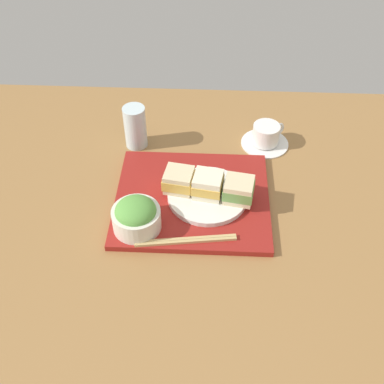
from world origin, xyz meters
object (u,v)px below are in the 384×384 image
at_px(sandwich_middle, 209,184).
at_px(sandwich_plate, 209,195).
at_px(salad_bowl, 137,216).
at_px(coffee_cup, 266,136).
at_px(sandwich_near, 179,180).
at_px(drinking_glass, 136,127).
at_px(chopsticks_pair, 186,240).
at_px(sandwich_far, 239,190).

bearing_deg(sandwich_middle, sandwich_plate, 0.00).
height_order(sandwich_plate, salad_bowl, salad_bowl).
bearing_deg(coffee_cup, salad_bowl, -133.19).
xyz_separation_m(sandwich_near, drinking_glass, (-0.13, 0.20, 0.01)).
xyz_separation_m(sandwich_middle, chopsticks_pair, (-0.05, -0.14, -0.04)).
bearing_deg(chopsticks_pair, salad_bowl, 161.11).
distance_m(chopsticks_pair, drinking_glass, 0.39).
xyz_separation_m(sandwich_far, drinking_glass, (-0.27, 0.23, 0.00)).
bearing_deg(sandwich_far, sandwich_plate, 168.71).
bearing_deg(chopsticks_pair, sandwich_plate, 71.85).
height_order(sandwich_far, chopsticks_pair, sandwich_far).
bearing_deg(sandwich_plate, sandwich_far, -11.29).
relative_size(sandwich_far, coffee_cup, 0.61).
relative_size(sandwich_near, drinking_glass, 0.67).
relative_size(sandwich_near, chopsticks_pair, 0.36).
xyz_separation_m(sandwich_far, chopsticks_pair, (-0.12, -0.13, -0.04)).
xyz_separation_m(coffee_cup, drinking_glass, (-0.36, -0.02, 0.03)).
distance_m(sandwich_plate, sandwich_far, 0.08).
bearing_deg(sandwich_far, coffee_cup, 71.37).
height_order(sandwich_middle, salad_bowl, salad_bowl).
height_order(sandwich_middle, chopsticks_pair, sandwich_middle).
height_order(sandwich_near, drinking_glass, drinking_glass).
distance_m(sandwich_plate, sandwich_near, 0.08).
xyz_separation_m(sandwich_plate, drinking_glass, (-0.20, 0.21, 0.04)).
xyz_separation_m(salad_bowl, drinking_glass, (-0.04, 0.32, 0.01)).
xyz_separation_m(sandwich_middle, drinking_glass, (-0.20, 0.21, 0.00)).
relative_size(sandwich_middle, chopsticks_pair, 0.35).
bearing_deg(coffee_cup, chopsticks_pair, -118.29).
distance_m(sandwich_near, salad_bowl, 0.15).
relative_size(sandwich_near, sandwich_middle, 1.03).
bearing_deg(sandwich_plate, sandwich_near, 168.71).
relative_size(sandwich_plate, coffee_cup, 1.48).
distance_m(sandwich_far, chopsticks_pair, 0.18).
bearing_deg(salad_bowl, sandwich_near, 53.23).
xyz_separation_m(sandwich_plate, sandwich_far, (0.07, -0.01, 0.03)).
height_order(sandwich_far, drinking_glass, drinking_glass).
distance_m(sandwich_far, drinking_glass, 0.36).
bearing_deg(sandwich_middle, salad_bowl, -146.98).
bearing_deg(salad_bowl, drinking_glass, 97.73).
bearing_deg(sandwich_plate, drinking_glass, 133.74).
height_order(sandwich_plate, sandwich_near, sandwich_near).
height_order(sandwich_middle, drinking_glass, drinking_glass).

